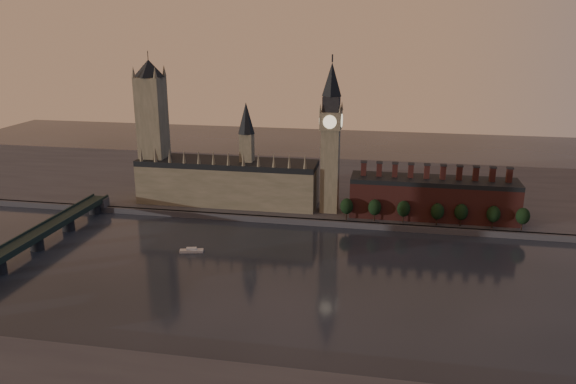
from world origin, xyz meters
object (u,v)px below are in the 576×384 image
victoria_tower (153,126)px  river_boat (192,250)px  big_ben (331,137)px  westminster_bridge (15,250)px

victoria_tower → river_boat: (57.40, -84.81, -58.03)m
river_boat → victoria_tower: bearing=110.1°
big_ben → westminster_bridge: 205.83m
big_ben → westminster_bridge: (-165.00, -112.70, -49.39)m
river_boat → westminster_bridge: bearing=-174.4°
big_ben → river_boat: big_ben is taller
big_ben → river_boat: bearing=-132.3°
victoria_tower → westminster_bridge: bearing=-106.6°
big_ben → river_boat: (-72.60, -79.81, -55.77)m
victoria_tower → westminster_bridge: 133.21m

